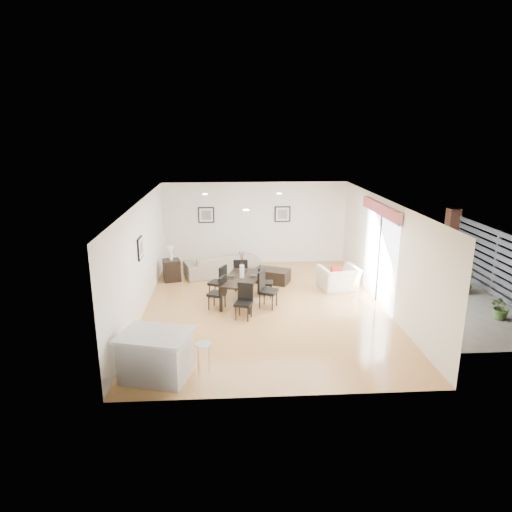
{
  "coord_description": "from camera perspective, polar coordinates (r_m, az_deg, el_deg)",
  "views": [
    {
      "loc": [
        -0.89,
        -10.74,
        4.38
      ],
      "look_at": [
        -0.2,
        0.4,
        1.24
      ],
      "focal_mm": 32.0,
      "sensor_mm": 36.0,
      "label": 1
    }
  ],
  "objects": [
    {
      "name": "ceiling",
      "position": [
        10.91,
        1.17,
        6.86
      ],
      "size": [
        6.0,
        8.0,
        0.02
      ],
      "primitive_type": "cube",
      "color": "white",
      "rests_on": "wall_back"
    },
    {
      "name": "kitchen_island",
      "position": [
        8.59,
        -12.4,
        -12.0
      ],
      "size": [
        1.44,
        1.24,
        0.86
      ],
      "rotation": [
        0.0,
        0.0,
        -0.27
      ],
      "color": "#BBBBBD",
      "rests_on": "ground"
    },
    {
      "name": "framed_print_back_left",
      "position": [
        14.98,
        -6.24,
        5.12
      ],
      "size": [
        0.52,
        0.04,
        0.52
      ],
      "color": "black",
      "rests_on": "wall_back"
    },
    {
      "name": "wall_back",
      "position": [
        15.08,
        -0.1,
        4.12
      ],
      "size": [
        6.0,
        0.04,
        2.7
      ],
      "primitive_type": "cube",
      "color": "white",
      "rests_on": "ground"
    },
    {
      "name": "sliding_door",
      "position": [
        12.0,
        15.24,
        2.08
      ],
      "size": [
        0.12,
        2.7,
        2.57
      ],
      "color": "white",
      "rests_on": "wall_right"
    },
    {
      "name": "dining_chair_wfar",
      "position": [
        12.14,
        -4.54,
        -3.0
      ],
      "size": [
        0.53,
        0.53,
        0.89
      ],
      "rotation": [
        0.0,
        0.0,
        -2.03
      ],
      "color": "black",
      "rests_on": "ground"
    },
    {
      "name": "dining_chair_wnear",
      "position": [
        11.38,
        -4.6,
        -4.33
      ],
      "size": [
        0.52,
        0.52,
        0.87
      ],
      "rotation": [
        0.0,
        0.0,
        -1.99
      ],
      "color": "black",
      "rests_on": "ground"
    },
    {
      "name": "bar_stool",
      "position": [
        8.44,
        -6.59,
        -11.36
      ],
      "size": [
        0.29,
        0.29,
        0.64
      ],
      "color": "silver",
      "rests_on": "ground"
    },
    {
      "name": "dining_chair_foot",
      "position": [
        12.74,
        -1.92,
        -2.05
      ],
      "size": [
        0.42,
        0.42,
        0.88
      ],
      "rotation": [
        0.0,
        0.0,
        3.09
      ],
      "color": "black",
      "rests_on": "ground"
    },
    {
      "name": "courtyard",
      "position": [
        14.02,
        26.8,
        -0.29
      ],
      "size": [
        6.0,
        6.0,
        2.0
      ],
      "color": "gray",
      "rests_on": "ground"
    },
    {
      "name": "dining_chair_efar",
      "position": [
        12.22,
        0.88,
        -2.97
      ],
      "size": [
        0.43,
        0.43,
        0.83
      ],
      "rotation": [
        0.0,
        0.0,
        1.41
      ],
      "color": "black",
      "rests_on": "ground"
    },
    {
      "name": "wall_front",
      "position": [
        7.44,
        3.65,
        -8.32
      ],
      "size": [
        6.0,
        0.04,
        2.7
      ],
      "primitive_type": "cube",
      "color": "white",
      "rests_on": "ground"
    },
    {
      "name": "framed_print_back_right",
      "position": [
        15.07,
        3.34,
        5.25
      ],
      "size": [
        0.52,
        0.04,
        0.52
      ],
      "color": "black",
      "rests_on": "wall_back"
    },
    {
      "name": "dining_table",
      "position": [
        11.76,
        -1.76,
        -3.02
      ],
      "size": [
        1.18,
        1.76,
        0.67
      ],
      "rotation": [
        0.0,
        0.0,
        -0.25
      ],
      "color": "black",
      "rests_on": "ground"
    },
    {
      "name": "ground",
      "position": [
        11.63,
        1.1,
        -6.4
      ],
      "size": [
        8.0,
        8.0,
        0.0
      ],
      "primitive_type": "plane",
      "color": "tan",
      "rests_on": "ground"
    },
    {
      "name": "courtyard_plant_b",
      "position": [
        13.69,
        24.71,
        -3.04
      ],
      "size": [
        0.47,
        0.47,
        0.63
      ],
      "primitive_type": "imported",
      "rotation": [
        0.0,
        0.0,
        -0.41
      ],
      "color": "#3B5625",
      "rests_on": "ground"
    },
    {
      "name": "armchair",
      "position": [
        12.96,
        10.29,
        -2.75
      ],
      "size": [
        1.16,
        1.06,
        0.66
      ],
      "primitive_type": "imported",
      "rotation": [
        0.0,
        0.0,
        3.33
      ],
      "color": "white",
      "rests_on": "ground"
    },
    {
      "name": "dining_chair_enear",
      "position": [
        11.46,
        1.16,
        -3.91
      ],
      "size": [
        0.56,
        0.56,
        0.95
      ],
      "rotation": [
        0.0,
        0.0,
        1.14
      ],
      "color": "black",
      "rests_on": "ground"
    },
    {
      "name": "vase",
      "position": [
        11.65,
        -1.78,
        -1.36
      ],
      "size": [
        0.91,
        1.39,
        0.71
      ],
      "color": "white",
      "rests_on": "dining_table"
    },
    {
      "name": "framed_print_left_wall",
      "position": [
        11.09,
        -14.26,
        0.97
      ],
      "size": [
        0.04,
        0.52,
        0.52
      ],
      "rotation": [
        0.0,
        0.0,
        1.57
      ],
      "color": "black",
      "rests_on": "wall_left"
    },
    {
      "name": "cushion",
      "position": [
        12.79,
        10.03,
        -1.99
      ],
      "size": [
        0.34,
        0.16,
        0.33
      ],
      "primitive_type": "cube",
      "rotation": [
        0.0,
        0.0,
        3.33
      ],
      "color": "#A22414",
      "rests_on": "armchair"
    },
    {
      "name": "wall_left",
      "position": [
        11.36,
        -14.13,
        -0.24
      ],
      "size": [
        0.04,
        8.0,
        2.7
      ],
      "primitive_type": "cube",
      "color": "white",
      "rests_on": "ground"
    },
    {
      "name": "wall_right",
      "position": [
        11.82,
        15.79,
        0.26
      ],
      "size": [
        0.04,
        8.0,
        2.7
      ],
      "primitive_type": "cube",
      "color": "white",
      "rests_on": "ground"
    },
    {
      "name": "side_table",
      "position": [
        13.73,
        -10.48,
        -1.76
      ],
      "size": [
        0.58,
        0.58,
        0.64
      ],
      "primitive_type": "cube",
      "rotation": [
        0.0,
        0.0,
        0.26
      ],
      "color": "black",
      "rests_on": "ground"
    },
    {
      "name": "table_lamp",
      "position": [
        13.57,
        -10.6,
        0.59
      ],
      "size": [
        0.21,
        0.21,
        0.41
      ],
      "color": "white",
      "rests_on": "side_table"
    },
    {
      "name": "courtyard_plant_a",
      "position": [
        12.28,
        28.41,
        -5.65
      ],
      "size": [
        0.64,
        0.59,
        0.61
      ],
      "primitive_type": "imported",
      "rotation": [
        0.0,
        0.0,
        -0.23
      ],
      "color": "#3B5625",
      "rests_on": "ground"
    },
    {
      "name": "sofa",
      "position": [
        14.1,
        -4.27,
        -1.01
      ],
      "size": [
        2.44,
        1.56,
        0.66
      ],
      "primitive_type": "imported",
      "rotation": [
        0.0,
        0.0,
        3.46
      ],
      "color": "#A19682",
      "rests_on": "ground"
    },
    {
      "name": "coffee_table",
      "position": [
        13.39,
        1.98,
        -2.49
      ],
      "size": [
        1.15,
        0.96,
        0.4
      ],
      "primitive_type": "cube",
      "rotation": [
        0.0,
        0.0,
        -0.43
      ],
      "color": "black",
      "rests_on": "ground"
    },
    {
      "name": "dining_chair_head",
      "position": [
        10.85,
        -1.46,
        -5.38
      ],
      "size": [
        0.48,
        0.48,
        0.85
      ],
      "rotation": [
        0.0,
        0.0,
        -0.33
      ],
      "color": "black",
      "rests_on": "ground"
    }
  ]
}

